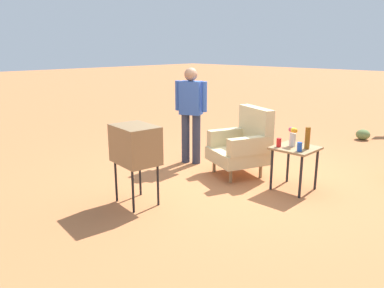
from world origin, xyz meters
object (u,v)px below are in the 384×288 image
soda_can_blue (300,147)px  side_table (295,153)px  tv_on_stand (135,145)px  person_standing (191,110)px  bottle_tall_amber (307,138)px  flower_vase (293,136)px  armchair (243,144)px  soda_can_red (279,143)px

soda_can_blue → side_table: bearing=132.0°
tv_on_stand → soda_can_blue: 2.16m
person_standing → bottle_tall_amber: person_standing is taller
side_table → tv_on_stand: size_ratio=0.60×
person_standing → flower_vase: size_ratio=6.19×
armchair → tv_on_stand: 1.92m
person_standing → flower_vase: person_standing is taller
armchair → flower_vase: bearing=-1.4°
person_standing → bottle_tall_amber: 2.10m
armchair → flower_vase: 0.90m
side_table → soda_can_red: (-0.18, -0.15, 0.15)m
person_standing → flower_vase: (1.87, 0.11, -0.17)m
armchair → soda_can_red: 0.79m
armchair → flower_vase: size_ratio=4.00×
side_table → flower_vase: 0.25m
soda_can_red → tv_on_stand: bearing=-121.1°
side_table → bottle_tall_amber: bearing=8.8°
soda_can_blue → soda_can_red: (-0.32, 0.01, 0.00)m
tv_on_stand → flower_vase: 2.18m
soda_can_red → armchair: bearing=165.8°
soda_can_blue → bottle_tall_amber: bottle_tall_amber is taller
armchair → soda_can_red: size_ratio=8.69×
tv_on_stand → soda_can_red: (1.02, 1.69, -0.10)m
soda_can_blue → soda_can_red: bearing=178.7°
tv_on_stand → person_standing: 1.91m
side_table → flower_vase: size_ratio=2.35×
armchair → soda_can_blue: bearing=-10.4°
person_standing → side_table: bearing=2.7°
side_table → person_standing: bearing=-177.3°
armchair → person_standing: size_ratio=0.65×
armchair → soda_can_blue: 1.10m
armchair → side_table: 0.92m
armchair → flower_vase: armchair is taller
person_standing → soda_can_blue: size_ratio=13.44×
side_table → bottle_tall_amber: size_ratio=2.08×
bottle_tall_amber → soda_can_blue: bearing=-93.8°
tv_on_stand → soda_can_blue: size_ratio=8.44×
flower_vase → soda_can_red: bearing=-124.3°
bottle_tall_amber → side_table: bearing=-171.2°
soda_can_red → soda_can_blue: bearing=-1.3°
tv_on_stand → person_standing: size_ratio=0.63×
armchair → bottle_tall_amber: bearing=-0.8°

